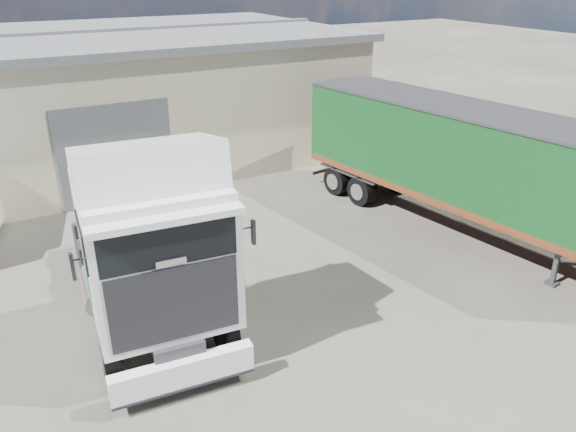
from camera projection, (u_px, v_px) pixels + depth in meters
ground at (311, 328)px, 13.39m from camera, size 120.00×120.00×0.00m
brick_boundary_wall at (477, 144)px, 22.74m from camera, size 0.35×26.00×2.50m
tractor_unit at (151, 253)px, 12.39m from camera, size 3.46×7.71×4.99m
box_trailer at (463, 157)px, 17.49m from camera, size 4.36×12.25×3.99m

